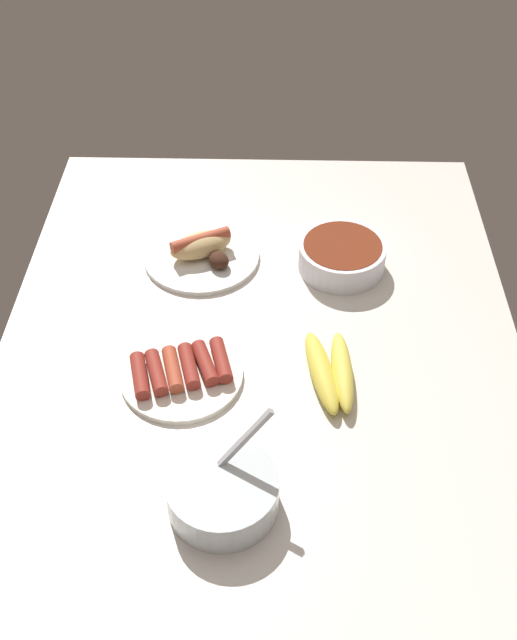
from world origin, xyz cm
name	(u,v)px	position (x,y,z in cm)	size (l,w,h in cm)	color
ground_plane	(260,356)	(0.00, 0.00, -1.50)	(120.00, 90.00, 3.00)	silver
banana_bunch	(332,372)	(-6.35, -11.91, 1.73)	(18.68, 9.02, 3.60)	gold
bowl_coleslaw	(223,491)	(-30.61, 4.49, 3.12)	(15.93, 15.93, 15.31)	silver
plate_hotdog_assembled	(202,251)	(24.30, 11.73, 1.81)	(22.46, 22.46, 5.61)	white
bowl_chili	(342,255)	(22.34, -15.06, 2.97)	(16.49, 16.49, 5.44)	white
plate_sausages	(181,372)	(-6.56, 12.77, 1.25)	(20.37, 20.37, 3.45)	white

